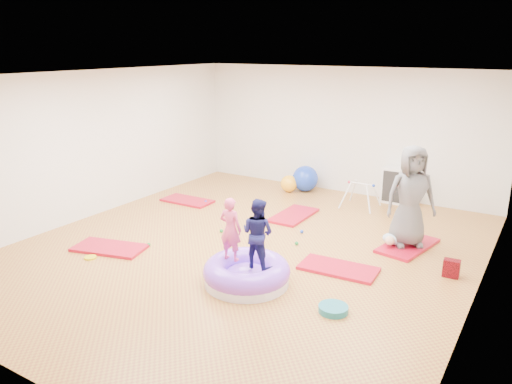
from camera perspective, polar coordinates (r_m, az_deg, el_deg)
The scene contains 19 objects.
room at distance 7.88m, azimuth -1.14°, elevation 2.96°, with size 7.01×8.01×2.81m.
gym_mat_front_left at distance 8.62m, azimuth -16.40°, elevation -6.14°, with size 1.17×0.59×0.05m, color #BD0032.
gym_mat_mid_left at distance 10.83m, azimuth -7.84°, elevation -0.99°, with size 1.10×0.55×0.05m, color #BD0032.
gym_mat_center_back at distance 9.84m, azimuth 4.32°, elevation -2.67°, with size 1.17×0.58×0.05m, color #BD0032.
gym_mat_right at distance 7.66m, azimuth 9.40°, elevation -8.62°, with size 1.14×0.57×0.05m, color #BD0032.
gym_mat_rear_right at distance 8.74m, azimuth 16.94°, elevation -5.88°, with size 1.21×0.60×0.05m, color #BD0032.
inflatable_cushion at distance 7.11m, azimuth -1.07°, elevation -9.30°, with size 1.23×1.23×0.39m.
child_pink at distance 6.98m, azimuth -2.94°, elevation -3.87°, with size 0.34×0.22×0.92m, color #E34777.
child_navy at distance 6.74m, azimuth 0.19°, elevation -4.35°, with size 0.48×0.37×0.98m, color #14144B.
adult_caregiver at distance 8.46m, azimuth 17.27°, elevation -0.46°, with size 0.82×0.53×1.67m, color #565657.
infant at distance 8.59m, azimuth 15.27°, elevation -5.24°, with size 0.33×0.34×0.20m.
ball_pit_balls at distance 8.98m, azimuth 0.44°, elevation -4.48°, with size 4.19×2.47×0.06m.
exercise_ball_blue at distance 11.50m, azimuth 5.65°, elevation 1.54°, with size 0.59×0.59×0.59m, color blue.
exercise_ball_orange at distance 11.43m, azimuth 3.80°, elevation 0.96°, with size 0.39×0.39×0.39m, color #FFAE1D.
infant_play_gym at distance 10.44m, azimuth 11.87°, elevation 0.07°, with size 0.70×0.66×0.54m.
cube_shelf at distance 10.97m, azimuth 16.18°, elevation 0.69°, with size 0.77×0.38×0.77m.
balance_disc at distance 6.53m, azimuth 8.82°, elevation -13.06°, with size 0.38×0.38×0.08m, color #1C7385.
backpack at distance 7.83m, azimuth 21.43°, elevation -8.13°, with size 0.23×0.14×0.26m, color maroon.
yellow_toy at distance 8.36m, azimuth -18.41°, elevation -7.12°, with size 0.19×0.19×0.03m, color #D6C409.
Camera 1 is at (4.15, -6.45, 3.24)m, focal length 35.00 mm.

